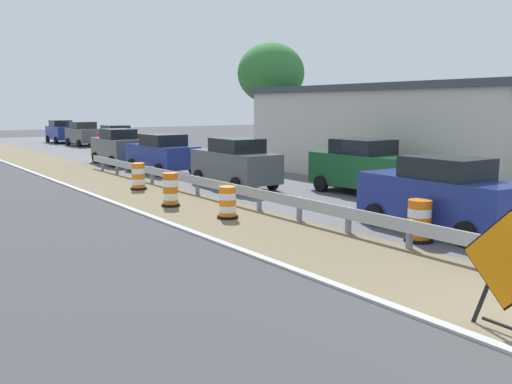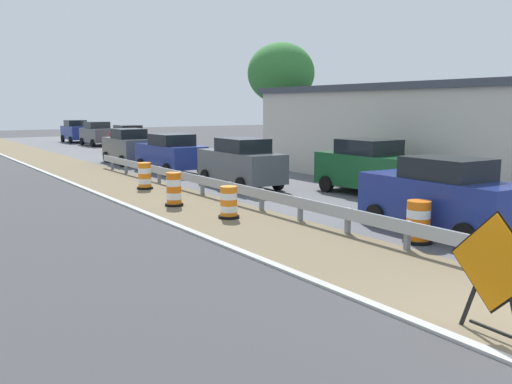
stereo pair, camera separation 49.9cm
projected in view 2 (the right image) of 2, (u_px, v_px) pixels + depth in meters
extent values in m
cube|color=#ADADA8|center=(490.00, 354.00, 7.63)|extent=(0.20, 120.00, 0.11)
cube|color=slate|center=(484.00, 254.00, 11.44)|extent=(0.12, 0.12, 0.70)
cube|color=slate|center=(407.00, 235.00, 13.12)|extent=(0.12, 0.12, 0.70)
cube|color=slate|center=(348.00, 221.00, 14.79)|extent=(0.12, 0.12, 0.70)
cube|color=slate|center=(300.00, 209.00, 16.46)|extent=(0.12, 0.12, 0.70)
cube|color=slate|center=(262.00, 199.00, 18.13)|extent=(0.12, 0.12, 0.70)
cube|color=slate|center=(230.00, 192.00, 19.80)|extent=(0.12, 0.12, 0.70)
cube|color=slate|center=(202.00, 185.00, 21.47)|extent=(0.12, 0.12, 0.70)
cube|color=slate|center=(179.00, 179.00, 23.15)|extent=(0.12, 0.12, 0.70)
cube|color=slate|center=(159.00, 174.00, 24.82)|extent=(0.12, 0.12, 0.70)
cube|color=slate|center=(141.00, 170.00, 26.49)|extent=(0.12, 0.12, 0.70)
cube|color=slate|center=(126.00, 166.00, 28.16)|extent=(0.12, 0.12, 0.70)
cube|color=slate|center=(112.00, 163.00, 29.83)|extent=(0.12, 0.12, 0.70)
cube|color=black|center=(472.00, 296.00, 8.43)|extent=(0.07, 0.39, 1.06)
cube|color=black|center=(490.00, 329.00, 8.19)|extent=(0.08, 0.72, 0.04)
cube|color=orange|center=(494.00, 263.00, 8.03)|extent=(0.12, 1.46, 1.46)
cube|color=black|center=(495.00, 263.00, 8.03)|extent=(0.10, 1.55, 1.55)
cylinder|color=orange|center=(418.00, 239.00, 13.82)|extent=(0.58, 0.58, 0.21)
cylinder|color=white|center=(418.00, 230.00, 13.78)|extent=(0.58, 0.58, 0.21)
cylinder|color=orange|center=(418.00, 222.00, 13.75)|extent=(0.58, 0.58, 0.21)
cylinder|color=white|center=(419.00, 213.00, 13.72)|extent=(0.58, 0.58, 0.21)
cylinder|color=orange|center=(419.00, 205.00, 13.69)|extent=(0.58, 0.58, 0.21)
cylinder|color=black|center=(417.00, 241.00, 13.83)|extent=(0.73, 0.73, 0.08)
cylinder|color=orange|center=(229.00, 215.00, 16.87)|extent=(0.51, 0.51, 0.19)
cylinder|color=white|center=(229.00, 209.00, 16.84)|extent=(0.51, 0.51, 0.19)
cylinder|color=orange|center=(229.00, 202.00, 16.81)|extent=(0.51, 0.51, 0.19)
cylinder|color=white|center=(229.00, 196.00, 16.78)|extent=(0.51, 0.51, 0.19)
cylinder|color=orange|center=(229.00, 189.00, 16.75)|extent=(0.51, 0.51, 0.19)
cylinder|color=black|center=(229.00, 217.00, 16.88)|extent=(0.64, 0.64, 0.08)
cylinder|color=orange|center=(174.00, 202.00, 18.94)|extent=(0.50, 0.50, 0.23)
cylinder|color=white|center=(174.00, 196.00, 18.90)|extent=(0.50, 0.50, 0.23)
cylinder|color=orange|center=(174.00, 189.00, 18.87)|extent=(0.50, 0.50, 0.23)
cylinder|color=white|center=(174.00, 183.00, 18.83)|extent=(0.50, 0.50, 0.23)
cylinder|color=orange|center=(174.00, 176.00, 18.80)|extent=(0.50, 0.50, 0.23)
cylinder|color=black|center=(174.00, 205.00, 18.95)|extent=(0.63, 0.63, 0.08)
cylinder|color=orange|center=(145.00, 186.00, 22.79)|extent=(0.53, 0.53, 0.22)
cylinder|color=white|center=(145.00, 181.00, 22.76)|extent=(0.53, 0.53, 0.22)
cylinder|color=orange|center=(145.00, 176.00, 22.73)|extent=(0.53, 0.53, 0.22)
cylinder|color=white|center=(145.00, 171.00, 22.69)|extent=(0.53, 0.53, 0.22)
cylinder|color=orange|center=(144.00, 165.00, 22.66)|extent=(0.53, 0.53, 0.22)
cylinder|color=black|center=(145.00, 188.00, 22.80)|extent=(0.66, 0.66, 0.08)
cube|color=navy|center=(170.00, 155.00, 28.43)|extent=(2.04, 4.59, 1.09)
cube|color=black|center=(172.00, 140.00, 28.16)|extent=(1.77, 2.14, 0.56)
cylinder|color=black|center=(141.00, 165.00, 29.17)|extent=(0.24, 0.65, 0.64)
cylinder|color=black|center=(173.00, 163.00, 30.26)|extent=(0.24, 0.65, 0.64)
cylinder|color=black|center=(167.00, 170.00, 26.77)|extent=(0.24, 0.65, 0.64)
cylinder|color=black|center=(201.00, 167.00, 27.86)|extent=(0.24, 0.65, 0.64)
cube|color=#4C5156|center=(98.00, 135.00, 47.75)|extent=(2.05, 4.12, 1.16)
cube|color=black|center=(97.00, 125.00, 47.75)|extent=(1.78, 1.93, 0.56)
cylinder|color=black|center=(115.00, 142.00, 47.32)|extent=(0.24, 0.65, 0.64)
cylinder|color=black|center=(93.00, 143.00, 46.22)|extent=(0.24, 0.65, 0.64)
cylinder|color=black|center=(103.00, 141.00, 49.46)|extent=(0.24, 0.65, 0.64)
cylinder|color=black|center=(82.00, 141.00, 48.36)|extent=(0.24, 0.65, 0.64)
cube|color=#4C5156|center=(128.00, 148.00, 32.69)|extent=(1.86, 4.45, 1.18)
cube|color=black|center=(128.00, 134.00, 32.41)|extent=(1.62, 2.07, 0.56)
cylinder|color=black|center=(106.00, 157.00, 33.53)|extent=(0.24, 0.65, 0.64)
cylinder|color=black|center=(134.00, 156.00, 34.45)|extent=(0.24, 0.65, 0.64)
cylinder|color=black|center=(122.00, 161.00, 31.10)|extent=(0.24, 0.65, 0.64)
cylinder|color=black|center=(152.00, 159.00, 32.02)|extent=(0.24, 0.65, 0.64)
cube|color=maroon|center=(129.00, 140.00, 41.93)|extent=(1.76, 4.32, 1.06)
cube|color=black|center=(128.00, 129.00, 41.95)|extent=(1.58, 1.99, 0.56)
cylinder|color=black|center=(148.00, 147.00, 41.32)|extent=(0.22, 0.64, 0.64)
cylinder|color=black|center=(125.00, 148.00, 40.36)|extent=(0.22, 0.64, 0.64)
cylinder|color=black|center=(133.00, 145.00, 43.67)|extent=(0.22, 0.64, 0.64)
cylinder|color=black|center=(112.00, 146.00, 42.71)|extent=(0.22, 0.64, 0.64)
cube|color=navy|center=(440.00, 200.00, 14.76)|extent=(1.82, 4.51, 1.16)
cube|color=black|center=(447.00, 168.00, 14.48)|extent=(1.59, 2.09, 0.56)
cylinder|color=black|center=(376.00, 216.00, 15.63)|extent=(0.24, 0.65, 0.64)
cylinder|color=black|center=(418.00, 210.00, 16.53)|extent=(0.24, 0.65, 0.64)
cylinder|color=black|center=(465.00, 236.00, 13.16)|extent=(0.24, 0.65, 0.64)
cylinder|color=black|center=(509.00, 228.00, 14.06)|extent=(0.24, 0.65, 0.64)
cube|color=navy|center=(76.00, 133.00, 51.91)|extent=(1.87, 4.20, 1.19)
cube|color=black|center=(75.00, 123.00, 51.92)|extent=(1.66, 1.94, 0.56)
cylinder|color=black|center=(91.00, 139.00, 51.35)|extent=(0.23, 0.64, 0.64)
cylinder|color=black|center=(71.00, 140.00, 50.37)|extent=(0.23, 0.64, 0.64)
cylinder|color=black|center=(82.00, 138.00, 53.64)|extent=(0.23, 0.64, 0.64)
cylinder|color=black|center=(63.00, 139.00, 52.66)|extent=(0.23, 0.64, 0.64)
cube|color=#4C5156|center=(240.00, 166.00, 23.22)|extent=(1.86, 4.72, 1.17)
cube|color=black|center=(243.00, 145.00, 22.93)|extent=(1.61, 2.19, 0.56)
cylinder|color=black|center=(206.00, 177.00, 24.16)|extent=(0.24, 0.65, 0.64)
cylinder|color=black|center=(240.00, 174.00, 25.05)|extent=(0.24, 0.65, 0.64)
cylinder|color=black|center=(241.00, 185.00, 21.58)|extent=(0.24, 0.65, 0.64)
cylinder|color=black|center=(278.00, 182.00, 22.47)|extent=(0.24, 0.65, 0.64)
cube|color=#195128|center=(371.00, 170.00, 21.21)|extent=(2.02, 4.47, 1.23)
cube|color=black|center=(369.00, 147.00, 21.21)|extent=(1.77, 2.07, 0.56)
cylinder|color=black|center=(418.00, 189.00, 20.67)|extent=(0.23, 0.64, 0.64)
cylinder|color=black|center=(382.00, 193.00, 19.58)|extent=(0.23, 0.64, 0.64)
cylinder|color=black|center=(361.00, 180.00, 23.03)|extent=(0.23, 0.64, 0.64)
cylinder|color=black|center=(326.00, 184.00, 21.94)|extent=(0.23, 0.64, 0.64)
cube|color=beige|center=(421.00, 134.00, 26.96)|extent=(8.51, 14.70, 4.03)
cube|color=#3D424C|center=(423.00, 89.00, 26.63)|extent=(8.85, 15.29, 0.30)
cylinder|color=#4C3D2D|center=(281.00, 131.00, 34.03)|extent=(0.36, 0.36, 3.71)
ellipsoid|color=#337533|center=(281.00, 73.00, 33.50)|extent=(4.04, 4.04, 3.63)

